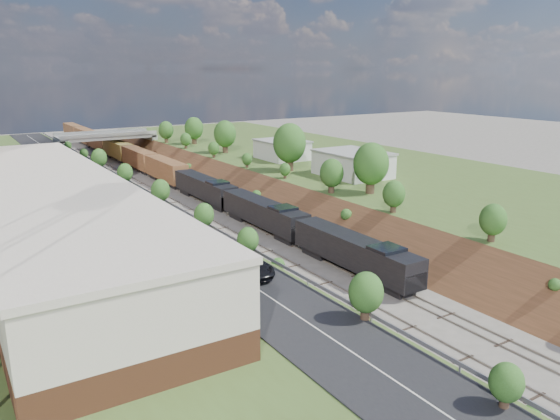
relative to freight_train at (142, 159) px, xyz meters
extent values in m
plane|color=#6B665B|center=(-2.60, -102.31, -2.76)|extent=(400.00, 400.00, 0.00)
cube|color=#445C25|center=(30.40, -42.31, -0.26)|extent=(44.00, 180.00, 5.00)
cube|color=brown|center=(-13.60, -42.31, -2.76)|extent=(10.00, 180.00, 10.00)
cube|color=brown|center=(8.40, -42.31, -2.76)|extent=(10.00, 180.00, 10.00)
cube|color=gray|center=(-5.20, -42.31, -2.67)|extent=(1.58, 180.00, 0.18)
cube|color=gray|center=(0.00, -42.31, -2.67)|extent=(1.58, 180.00, 0.18)
cube|color=black|center=(-18.10, -42.31, 2.29)|extent=(8.00, 180.00, 0.10)
cube|color=#99999E|center=(-14.00, -42.31, 2.79)|extent=(0.06, 171.00, 0.30)
cube|color=brown|center=(-30.60, -64.31, 3.34)|extent=(14.00, 62.00, 2.20)
cube|color=beige|center=(-30.60, -64.31, 6.59)|extent=(14.00, 62.00, 4.30)
cube|color=beige|center=(-30.60, -64.31, 8.99)|extent=(14.30, 62.30, 0.50)
cube|color=gray|center=(-14.10, 19.69, 0.34)|extent=(1.50, 8.00, 6.20)
cube|color=gray|center=(8.90, 19.69, 0.34)|extent=(1.50, 8.00, 6.20)
cube|color=gray|center=(-2.60, 19.69, 3.44)|extent=(24.00, 8.00, 1.00)
cube|color=gray|center=(-2.60, 15.69, 4.24)|extent=(24.00, 0.30, 0.80)
cube|color=gray|center=(-2.60, 23.69, 4.24)|extent=(24.00, 0.30, 0.80)
cube|color=silver|center=(20.90, -50.31, 4.24)|extent=(9.00, 12.00, 4.00)
cube|color=silver|center=(20.40, -28.31, 4.04)|extent=(8.00, 10.00, 3.60)
cylinder|color=#473323|center=(14.40, -62.31, 3.56)|extent=(1.30, 1.30, 2.62)
ellipsoid|color=#31581F|center=(14.40, -62.31, 6.71)|extent=(5.25, 5.25, 6.30)
cylinder|color=#473323|center=(-14.40, -82.31, 2.86)|extent=(0.66, 0.66, 1.22)
ellipsoid|color=#31581F|center=(-14.40, -82.31, 4.33)|extent=(2.45, 2.45, 2.94)
cube|color=black|center=(0.00, -83.03, -2.31)|extent=(2.40, 4.00, 0.90)
cube|color=black|center=(0.00, -76.17, -0.21)|extent=(3.29, 19.72, 3.30)
cube|color=black|center=(0.00, -84.53, -0.96)|extent=(3.02, 3.00, 1.80)
cube|color=silver|center=(0.00, -84.53, 0.04)|extent=(3.02, 3.00, 0.15)
cube|color=black|center=(0.00, -81.53, 1.34)|extent=(3.22, 3.10, 0.90)
cube|color=black|center=(0.00, -55.45, -0.21)|extent=(3.29, 19.72, 3.30)
cube|color=black|center=(0.00, -34.73, -0.21)|extent=(3.29, 19.72, 3.30)
cube|color=brown|center=(0.00, 28.42, 0.11)|extent=(3.29, 104.59, 3.94)
imported|color=black|center=(-17.24, -81.74, 3.30)|extent=(3.63, 7.09, 1.92)
camera|label=1|loc=(-39.11, -122.38, 20.22)|focal=35.00mm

